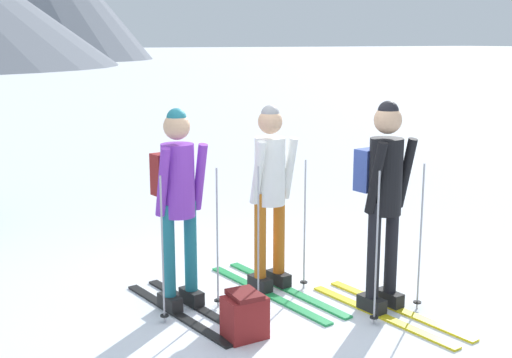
{
  "coord_description": "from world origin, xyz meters",
  "views": [
    {
      "loc": [
        -2.6,
        -4.86,
        2.3
      ],
      "look_at": [
        0.14,
        0.43,
        1.05
      ],
      "focal_mm": 46.68,
      "sensor_mm": 36.0,
      "label": 1
    }
  ],
  "objects_px": {
    "backpack_on_snow_front": "(245,316)",
    "skier_in_black": "(384,193)",
    "skier_in_white": "(271,191)",
    "skier_in_purple": "(178,198)"
  },
  "relations": [
    {
      "from": "skier_in_white",
      "to": "skier_in_black",
      "type": "xyz_separation_m",
      "value": [
        0.62,
        -0.86,
        0.09
      ]
    },
    {
      "from": "skier_in_purple",
      "to": "backpack_on_snow_front",
      "type": "distance_m",
      "value": 1.16
    },
    {
      "from": "skier_in_purple",
      "to": "skier_in_black",
      "type": "distance_m",
      "value": 1.74
    },
    {
      "from": "skier_in_white",
      "to": "skier_in_black",
      "type": "height_order",
      "value": "skier_in_black"
    },
    {
      "from": "skier_in_white",
      "to": "backpack_on_snow_front",
      "type": "relative_size",
      "value": 4.58
    },
    {
      "from": "skier_in_white",
      "to": "skier_in_black",
      "type": "distance_m",
      "value": 1.06
    },
    {
      "from": "backpack_on_snow_front",
      "to": "skier_in_black",
      "type": "bearing_deg",
      "value": -1.3
    },
    {
      "from": "skier_in_white",
      "to": "backpack_on_snow_front",
      "type": "bearing_deg",
      "value": -129.39
    },
    {
      "from": "skier_in_purple",
      "to": "skier_in_white",
      "type": "height_order",
      "value": "skier_in_purple"
    },
    {
      "from": "skier_in_black",
      "to": "skier_in_purple",
      "type": "bearing_deg",
      "value": 151.39
    }
  ]
}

